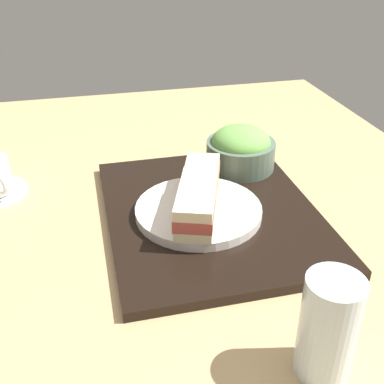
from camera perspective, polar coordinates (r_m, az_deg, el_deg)
The scene contains 8 objects.
ground_plane at distance 77.51cm, azimuth 1.46°, elevation -5.18°, with size 140.00×100.00×3.00cm, color tan.
serving_tray at distance 78.93cm, azimuth 2.27°, elevation -2.47°, with size 41.26×33.59×1.59cm, color black.
sandwich_plate at distance 76.53cm, azimuth 0.78°, elevation -2.23°, with size 20.23×20.23×1.49cm, color silver.
sandwich_near at distance 69.47cm, azimuth 0.33°, elevation -2.66°, with size 9.24×7.94×5.18cm.
sandwich_middle at distance 74.83cm, azimuth 0.79°, elevation -0.10°, with size 9.32×7.91×5.08cm.
sandwich_far at distance 80.39cm, azimuth 1.19°, elevation 2.02°, with size 9.15×7.91×4.71cm.
salad_bowl at distance 90.32cm, azimuth 5.82°, elevation 5.14°, with size 12.88×12.88×8.21cm.
drinking_glass at distance 53.41cm, azimuth 15.91°, elevation -15.28°, with size 6.14×6.14×12.44cm, color silver.
Camera 1 is at (-61.04, 16.77, 43.23)cm, focal length 44.75 mm.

